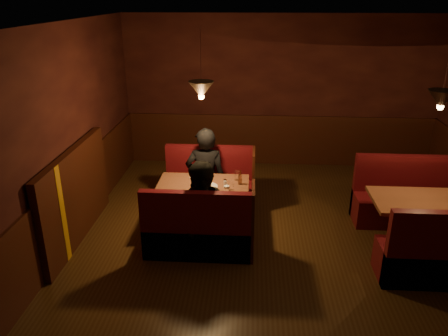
# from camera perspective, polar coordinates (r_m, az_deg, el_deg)

# --- Properties ---
(room) EXTENTS (6.02, 7.02, 2.92)m
(room) POSITION_cam_1_polar(r_m,az_deg,el_deg) (5.38, 6.20, -2.12)
(room) COLOR #3D230E
(room) RESTS_ON ground
(main_table) EXTENTS (1.30, 0.79, 0.91)m
(main_table) POSITION_cam_1_polar(r_m,az_deg,el_deg) (6.30, -2.60, -3.42)
(main_table) COLOR brown
(main_table) RESTS_ON ground
(main_bench_far) EXTENTS (1.43, 0.51, 0.98)m
(main_bench_far) POSITION_cam_1_polar(r_m,az_deg,el_deg) (7.06, -1.80, -2.54)
(main_bench_far) COLOR #481110
(main_bench_far) RESTS_ON ground
(main_bench_near) EXTENTS (1.43, 0.51, 0.98)m
(main_bench_near) POSITION_cam_1_polar(r_m,az_deg,el_deg) (5.75, -3.23, -8.61)
(main_bench_near) COLOR #481110
(main_bench_near) RESTS_ON ground
(second_table) EXTENTS (1.28, 0.82, 0.72)m
(second_table) POSITION_cam_1_polar(r_m,az_deg,el_deg) (6.34, 24.26, -5.33)
(second_table) COLOR brown
(second_table) RESTS_ON ground
(second_bench_far) EXTENTS (1.41, 0.53, 1.01)m
(second_bench_far) POSITION_cam_1_polar(r_m,az_deg,el_deg) (7.09, 22.24, -4.07)
(second_bench_far) COLOR #481110
(second_bench_far) RESTS_ON ground
(second_bench_near) EXTENTS (1.41, 0.53, 1.01)m
(second_bench_near) POSITION_cam_1_polar(r_m,az_deg,el_deg) (5.84, 26.65, -10.57)
(second_bench_near) COLOR #481110
(second_bench_near) RESTS_ON ground
(diner_a) EXTENTS (0.63, 0.43, 1.71)m
(diner_a) POSITION_cam_1_polar(r_m,az_deg,el_deg) (6.68, -2.44, 1.09)
(diner_a) COLOR black
(diner_a) RESTS_ON ground
(diner_b) EXTENTS (0.84, 0.69, 1.62)m
(diner_b) POSITION_cam_1_polar(r_m,az_deg,el_deg) (5.58, -2.58, -3.77)
(diner_b) COLOR black
(diner_b) RESTS_ON ground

